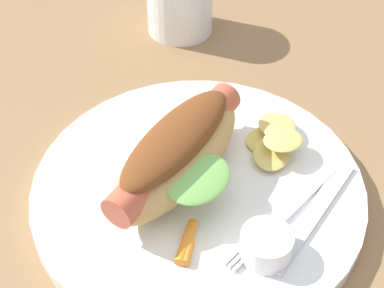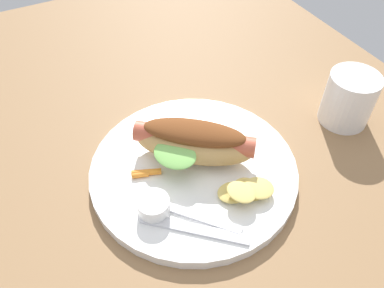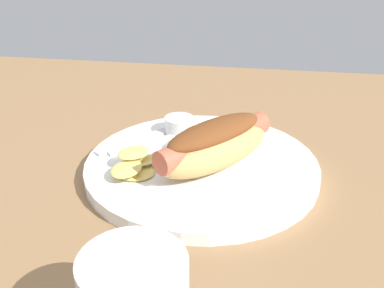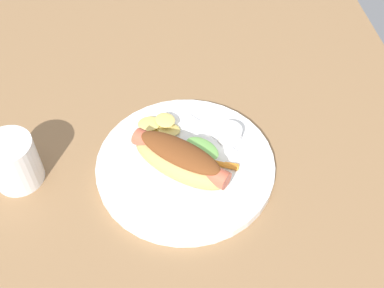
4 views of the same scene
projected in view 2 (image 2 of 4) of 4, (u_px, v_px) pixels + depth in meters
ground_plane at (188, 169)px, 57.59cm from camera, size 120.00×90.00×1.80cm
plate at (192, 171)px, 55.21cm from camera, size 29.24×29.24×1.60cm
hot_dog at (194, 142)px, 53.69cm from camera, size 15.49×16.98×5.91cm
sauce_ramekin at (154, 206)px, 48.76cm from camera, size 4.14×4.14×2.29cm
fork at (190, 214)px, 49.08cm from camera, size 11.55×10.25×0.40cm
knife at (194, 229)px, 47.63cm from camera, size 10.08×11.25×0.36cm
chips_pile at (246, 190)px, 50.63cm from camera, size 6.08×8.11×2.34cm
carrot_garnish at (144, 171)px, 53.53cm from camera, size 2.36×4.15×0.87cm
drinking_cup at (349, 99)px, 60.67cm from camera, size 7.78×7.78×8.49cm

